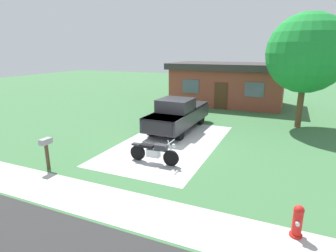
{
  "coord_description": "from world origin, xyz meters",
  "views": [
    {
      "loc": [
        5.28,
        -12.25,
        4.59
      ],
      "look_at": [
        -0.1,
        -0.01,
        0.9
      ],
      "focal_mm": 29.64,
      "sensor_mm": 36.0,
      "label": 1
    }
  ],
  "objects": [
    {
      "name": "ground_plane",
      "position": [
        0.0,
        0.0,
        0.0
      ],
      "size": [
        80.0,
        80.0,
        0.0
      ],
      "primitive_type": "plane",
      "color": "#3C6C3F"
    },
    {
      "name": "shade_tree",
      "position": [
        5.96,
        5.94,
        4.39
      ],
      "size": [
        4.54,
        4.54,
        6.67
      ],
      "color": "brown",
      "rests_on": "ground"
    },
    {
      "name": "neighbor_house",
      "position": [
        0.35,
        11.84,
        1.79
      ],
      "size": [
        9.6,
        5.6,
        3.5
      ],
      "color": "brown",
      "rests_on": "ground"
    },
    {
      "name": "sidewalk_strip",
      "position": [
        0.0,
        -6.0,
        0.0
      ],
      "size": [
        36.0,
        1.8,
        0.01
      ],
      "primitive_type": "cube",
      "color": "#BABAB5",
      "rests_on": "ground"
    },
    {
      "name": "driveway_pad",
      "position": [
        0.0,
        0.0,
        0.0
      ],
      "size": [
        4.61,
        8.47,
        0.01
      ],
      "primitive_type": "cube",
      "color": "#B2B2B2",
      "rests_on": "ground"
    },
    {
      "name": "pickup_truck",
      "position": [
        -0.55,
        2.59,
        0.95
      ],
      "size": [
        2.09,
        5.66,
        1.9
      ],
      "color": "black",
      "rests_on": "ground"
    },
    {
      "name": "motorcycle",
      "position": [
        0.4,
        -2.58,
        0.47
      ],
      "size": [
        2.21,
        0.7,
        1.09
      ],
      "color": "black",
      "rests_on": "ground"
    },
    {
      "name": "mailbox",
      "position": [
        -3.19,
        -4.82,
        0.98
      ],
      "size": [
        0.26,
        0.48,
        1.26
      ],
      "color": "#4C3823",
      "rests_on": "ground"
    },
    {
      "name": "fire_hydrant",
      "position": [
        5.82,
        -5.38,
        0.43
      ],
      "size": [
        0.32,
        0.4,
        0.87
      ],
      "color": "red",
      "rests_on": "ground"
    }
  ]
}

